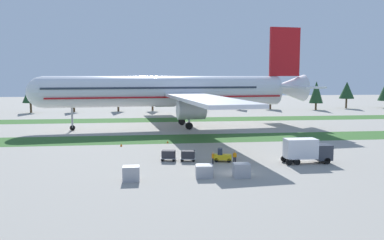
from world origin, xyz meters
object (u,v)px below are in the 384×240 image
ground_crew_marshaller (235,156)px  uld_container_3 (205,171)px  airliner (175,91)px  uld_container_0 (131,174)px  baggage_tug (222,156)px  taxiway_marker_0 (168,142)px  taxiway_marker_1 (121,145)px  cargo_dolly_lead (188,155)px  uld_container_1 (204,171)px  ground_crew_loader (213,157)px  cargo_dolly_second (169,155)px  catering_truck (307,150)px  uld_container_2 (241,170)px

ground_crew_marshaller → uld_container_3: size_ratio=0.87×
airliner → uld_container_0: airliner is taller
baggage_tug → taxiway_marker_0: 18.39m
airliner → taxiway_marker_1: bearing=149.0°
baggage_tug → cargo_dolly_lead: size_ratio=1.14×
taxiway_marker_0 → uld_container_1: bearing=-83.4°
uld_container_1 → taxiway_marker_0: bearing=96.6°
uld_container_1 → taxiway_marker_1: (-11.43, 23.20, -0.51)m
baggage_tug → taxiway_marker_0: size_ratio=6.12×
airliner → ground_crew_marshaller: bearing=-178.5°
airliner → ground_crew_loader: size_ratio=48.29×
cargo_dolly_second → ground_crew_marshaller: (9.41, -2.62, 0.03)m
baggage_tug → catering_truck: bearing=89.2°
cargo_dolly_second → cargo_dolly_lead: bearing=90.0°
catering_truck → taxiway_marker_1: (-27.31, 16.96, -1.70)m
uld_container_0 → uld_container_1: size_ratio=1.00×
uld_container_3 → cargo_dolly_lead: bearing=96.4°
uld_container_1 → uld_container_3: 0.32m
uld_container_1 → baggage_tug: bearing=65.2°
ground_crew_loader → taxiway_marker_1: (-13.85, 15.88, -0.69)m
cargo_dolly_second → ground_crew_loader: 6.82m
cargo_dolly_second → taxiway_marker_1: (-7.68, 12.97, -0.66)m
cargo_dolly_lead → uld_container_3: same height
uld_container_3 → taxiway_marker_1: size_ratio=3.93×
cargo_dolly_second → uld_container_2: bearing=49.2°
ground_crew_marshaller → uld_container_1: 9.49m
airliner → taxiway_marker_0: airliner is taller
cargo_dolly_lead → uld_container_2: size_ratio=1.22×
baggage_tug → cargo_dolly_lead: (-4.93, 0.96, 0.10)m
uld_container_0 → airliner: bearing=79.4°
catering_truck → ground_crew_marshaller: catering_truck is taller
uld_container_2 → ground_crew_loader: bearing=106.1°
ground_crew_marshaller → taxiway_marker_1: (-17.10, 15.58, -0.69)m
ground_crew_marshaller → cargo_dolly_second: bearing=2.8°
airliner → cargo_dolly_second: size_ratio=34.36×
uld_container_0 → uld_container_2: (13.54, 0.10, -0.01)m
cargo_dolly_lead → taxiway_marker_1: cargo_dolly_lead is taller
cargo_dolly_second → catering_truck: size_ratio=0.35×
baggage_tug → cargo_dolly_second: size_ratio=1.14×
uld_container_0 → cargo_dolly_lead: bearing=52.1°
baggage_tug → uld_container_2: 9.20m
catering_truck → uld_container_3: catering_truck is taller
airliner → cargo_dolly_lead: airliner is taller
ground_crew_loader → uld_container_2: size_ratio=0.87×
uld_container_0 → taxiway_marker_1: bearing=96.1°
airliner → cargo_dolly_second: airliner is taller
baggage_tug → uld_container_1: (-4.03, -8.72, -0.05)m
catering_truck → ground_crew_loader: (-13.47, 1.08, -1.01)m
ground_crew_marshaller → ground_crew_loader: bearing=23.6°
airliner → taxiway_marker_1: 28.97m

